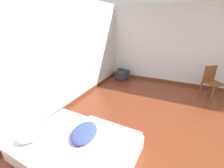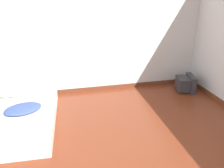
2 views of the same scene
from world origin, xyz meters
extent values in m
plane|color=maroon|center=(0.00, 0.00, 0.00)|extent=(20.00, 20.00, 0.00)
cube|color=silver|center=(0.00, 2.99, 1.30)|extent=(8.35, 0.06, 2.60)
cube|color=brown|center=(0.00, 2.95, 0.04)|extent=(8.35, 0.02, 0.09)
cube|color=silver|center=(3.00, 0.00, 1.30)|extent=(0.06, 8.33, 2.60)
cube|color=brown|center=(2.96, 0.00, 0.04)|extent=(0.02, 8.33, 0.09)
cube|color=silver|center=(-0.99, 1.83, 0.12)|extent=(1.39, 1.92, 0.24)
ellipsoid|color=white|center=(-1.19, 2.55, 0.31)|extent=(0.53, 0.36, 0.14)
cube|color=silver|center=(-1.01, 1.48, 0.26)|extent=(1.38, 1.14, 0.05)
ellipsoid|color=#384C93|center=(-0.83, 1.78, 0.33)|extent=(0.67, 0.55, 0.11)
cube|color=#333338|center=(2.52, 2.49, 0.17)|extent=(0.33, 0.44, 0.30)
cube|color=#333338|center=(2.69, 2.45, 0.18)|extent=(0.21, 0.50, 0.37)
cube|color=black|center=(2.75, 2.44, 0.19)|extent=(0.10, 0.39, 0.27)
cube|color=brown|center=(2.25, -0.68, 0.22)|extent=(0.05, 0.05, 0.44)
cube|color=brown|center=(1.99, -0.39, 0.22)|extent=(0.05, 0.05, 0.44)
cube|color=brown|center=(2.54, -0.42, 0.22)|extent=(0.05, 0.05, 0.44)
cube|color=brown|center=(2.28, -0.13, 0.22)|extent=(0.05, 0.05, 0.44)
cube|color=brown|center=(2.27, -0.41, 0.45)|extent=(0.61, 0.61, 0.02)
cube|color=brown|center=(2.41, -0.27, 0.68)|extent=(0.30, 0.33, 0.44)
camera|label=1|loc=(-2.43, 0.51, 2.04)|focal=24.00mm
camera|label=2|loc=(-0.10, -1.64, 2.11)|focal=35.00mm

